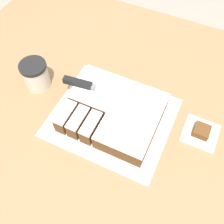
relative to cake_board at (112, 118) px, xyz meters
The scene contains 8 objects.
ground_plane 0.90m from the cake_board, 118.52° to the left, with size 8.00×8.00×0.00m, color #9E9384.
countertop 0.46m from the cake_board, 118.52° to the left, with size 1.40×1.10×0.90m.
cake_board is the anchor object (origin of this frame).
cake 0.04m from the cake_board, 39.48° to the left, with size 0.32×0.27×0.07m.
knife 0.14m from the cake_board, 162.26° to the left, with size 0.31×0.06×0.02m.
coffee_cup 0.32m from the cake_board, behind, with size 0.10×0.10×0.11m.
paper_napkin 0.31m from the cake_board, 13.41° to the left, with size 0.11×0.11×0.01m.
brownie 0.31m from the cake_board, 13.41° to the left, with size 0.05×0.05×0.03m.
Camera 1 is at (0.25, -0.53, 1.68)m, focal length 42.00 mm.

